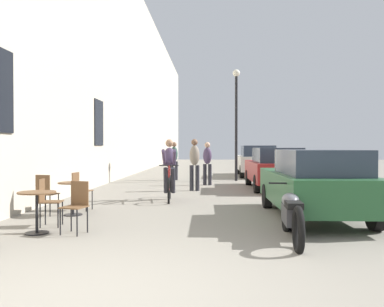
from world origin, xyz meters
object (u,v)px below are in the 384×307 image
Objects in this scene: pedestrian_mid at (207,161)px; parked_car_second at (275,168)px; cafe_chair_near_toward_wall at (47,199)px; cafe_chair_mid_toward_street at (80,188)px; cafe_chair_mid_toward_wall at (46,192)px; parked_car_nearest at (314,183)px; cafe_table_mid at (73,191)px; pedestrian_far at (174,159)px; parked_car_third at (257,160)px; cyclist_on_bicycle at (169,171)px; cafe_table_near at (37,203)px; cafe_chair_near_toward_street at (76,203)px; street_lamp at (236,110)px; pedestrian_near at (195,162)px; parked_motorcycle at (291,215)px.

parked_car_second is at bearing -30.31° from pedestrian_mid.
cafe_chair_mid_toward_street is at bearing 90.46° from cafe_chair_near_toward_wall.
cafe_chair_mid_toward_wall is (-0.52, 1.16, 0.00)m from cafe_chair_near_toward_wall.
parked_car_nearest is (5.24, -0.83, 0.23)m from cafe_chair_mid_toward_street.
cafe_table_mid is 0.42× the size of pedestrian_far.
cyclist_on_bicycle is at bearing -110.38° from parked_car_third.
cafe_chair_near_toward_wall is 10.76m from pedestrian_far.
cafe_chair_mid_toward_wall is at bearing 179.21° from parked_car_nearest.
cafe_table_near is at bearing -89.52° from cafe_table_mid.
pedestrian_far is at bearing 123.17° from pedestrian_mid.
cafe_table_near is 0.67m from cafe_chair_near_toward_street.
cafe_chair_mid_toward_street reaches higher than cafe_table_mid.
parked_car_third is (3.49, 9.40, -0.00)m from cyclist_on_bicycle.
parked_car_nearest is at bearing -1.71° from cafe_table_mid.
cafe_chair_mid_toward_street is 9.80m from street_lamp.
cafe_chair_mid_toward_wall is at bearing -172.64° from cafe_table_mid.
cyclist_on_bicycle is 4.65m from pedestrian_mid.
cafe_table_near is 0.43× the size of pedestrian_mid.
cafe_chair_near_toward_street is 0.93m from cafe_chair_near_toward_wall.
parked_car_nearest reaches higher than cafe_table_near.
cafe_table_mid is at bearing -112.00° from pedestrian_mid.
cafe_chair_near_toward_wall is at bearing 96.85° from cafe_table_near.
cafe_chair_near_toward_wall is 0.22× the size of parked_car_second.
parked_motorcycle is at bearing -75.57° from pedestrian_near.
parked_car_nearest is (5.22, 1.08, 0.23)m from cafe_chair_near_toward_wall.
cafe_chair_near_toward_wall is 0.50× the size of pedestrian_near.
cafe_chair_near_toward_wall is 0.22× the size of parked_car_nearest.
pedestrian_mid is at bearing -116.90° from parked_car_third.
pedestrian_mid is at bearing 78.51° from pedestrian_near.
cafe_chair_near_toward_street is 9.17m from pedestrian_mid.
parked_car_third reaches higher than cafe_chair_near_toward_street.
cafe_chair_mid_toward_wall is 0.22× the size of parked_car_nearest.
cafe_table_near is 9.42m from pedestrian_mid.
pedestrian_mid is at bearing 149.69° from parked_car_second.
cafe_table_near is 0.15× the size of street_lamp.
parked_car_second is 7.91m from parked_motorcycle.
pedestrian_far is (-1.10, 4.38, -0.03)m from pedestrian_near.
cafe_chair_near_toward_street is 8.79m from parked_car_second.
pedestrian_mid is at bearing 70.64° from cafe_chair_near_toward_wall.
cafe_table_near and cafe_table_mid have the same top height.
pedestrian_near reaches higher than pedestrian_far.
parked_car_second reaches higher than cafe_chair_near_toward_street.
cafe_chair_mid_toward_street is 1.00× the size of cafe_chair_mid_toward_wall.
street_lamp is at bearing 62.99° from cafe_chair_mid_toward_wall.
cafe_chair_mid_toward_street is at bearing -136.75° from parked_car_second.
parked_car_nearest is at bearing -62.47° from pedestrian_near.
street_lamp is at bearing 67.85° from pedestrian_near.
cafe_chair_near_toward_wall is at bearing -112.24° from parked_car_third.
cafe_chair_near_toward_street is 1.00× the size of cafe_chair_mid_toward_street.
parked_motorcycle is (2.45, -4.71, -0.41)m from cyclist_on_bicycle.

